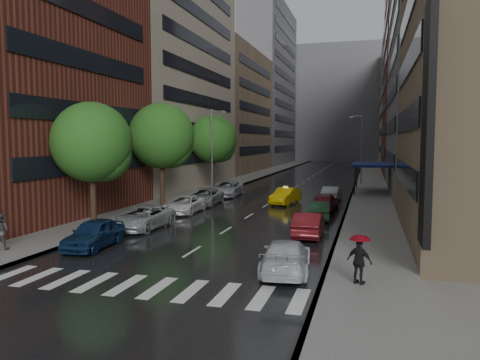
% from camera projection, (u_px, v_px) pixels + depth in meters
% --- Properties ---
extents(ground, '(220.00, 220.00, 0.00)m').
position_uv_depth(ground, '(159.00, 273.00, 20.60)').
color(ground, gray).
rests_on(ground, ground).
extents(road, '(14.00, 140.00, 0.01)m').
position_uv_depth(road, '(307.00, 180.00, 68.60)').
color(road, black).
rests_on(road, ground).
extents(sidewalk_left, '(4.00, 140.00, 0.15)m').
position_uv_depth(sidewalk_left, '(247.00, 178.00, 71.00)').
color(sidewalk_left, gray).
rests_on(sidewalk_left, ground).
extents(sidewalk_right, '(4.00, 140.00, 0.15)m').
position_uv_depth(sidewalk_right, '(370.00, 181.00, 66.19)').
color(sidewalk_right, gray).
rests_on(sidewalk_right, ground).
extents(crosswalk, '(13.15, 2.80, 0.01)m').
position_uv_depth(crosswalk, '(142.00, 286.00, 18.63)').
color(crosswalk, silver).
rests_on(crosswalk, ground).
extents(buildings_left, '(8.00, 108.00, 38.00)m').
position_uv_depth(buildings_left, '(227.00, 80.00, 79.68)').
color(buildings_left, maroon).
rests_on(buildings_left, ground).
extents(buildings_right, '(8.05, 109.10, 36.00)m').
position_uv_depth(buildings_right, '(414.00, 78.00, 69.75)').
color(buildings_right, '#937A5B').
rests_on(buildings_right, ground).
extents(building_far, '(40.00, 14.00, 32.00)m').
position_uv_depth(building_far, '(339.00, 104.00, 132.52)').
color(building_far, slate).
rests_on(building_far, ground).
extents(tree_near, '(5.21, 5.21, 8.31)m').
position_uv_depth(tree_near, '(92.00, 142.00, 30.37)').
color(tree_near, '#382619').
rests_on(tree_near, ground).
extents(tree_mid, '(5.68, 5.68, 9.05)m').
position_uv_depth(tree_mid, '(162.00, 136.00, 40.51)').
color(tree_mid, '#382619').
rests_on(tree_mid, ground).
extents(tree_far, '(5.47, 5.47, 8.72)m').
position_uv_depth(tree_far, '(213.00, 139.00, 53.77)').
color(tree_far, '#382619').
rests_on(tree_far, ground).
extents(taxi, '(2.43, 4.74, 1.49)m').
position_uv_depth(taxi, '(285.00, 196.00, 42.61)').
color(taxi, '#E5BB0C').
rests_on(taxi, ground).
extents(parked_cars_left, '(2.78, 29.56, 1.58)m').
position_uv_depth(parked_cars_left, '(187.00, 203.00, 37.93)').
color(parked_cars_left, '#0F254A').
rests_on(parked_cars_left, ground).
extents(parked_cars_right, '(2.55, 30.09, 1.55)m').
position_uv_depth(parked_cars_right, '(316.00, 214.00, 32.09)').
color(parked_cars_right, silver).
rests_on(parked_cars_right, ground).
extents(ped_black_umbrella, '(1.12, 1.01, 2.09)m').
position_uv_depth(ped_black_umbrella, '(0.00, 226.00, 24.20)').
color(ped_black_umbrella, '#47464B').
rests_on(ped_black_umbrella, sidewalk_left).
extents(ped_red_umbrella, '(1.15, 0.88, 2.01)m').
position_uv_depth(ped_red_umbrella, '(360.00, 255.00, 18.38)').
color(ped_red_umbrella, black).
rests_on(ped_red_umbrella, sidewalk_right).
extents(street_lamp_left, '(1.74, 0.22, 9.00)m').
position_uv_depth(street_lamp_left, '(213.00, 149.00, 51.05)').
color(street_lamp_left, gray).
rests_on(street_lamp_left, sidewalk_left).
extents(street_lamp_right, '(1.74, 0.22, 9.00)m').
position_uv_depth(street_lamp_right, '(361.00, 147.00, 61.33)').
color(street_lamp_right, gray).
rests_on(street_lamp_right, sidewalk_right).
extents(awning, '(4.00, 8.00, 3.12)m').
position_uv_depth(awning, '(371.00, 165.00, 51.54)').
color(awning, navy).
rests_on(awning, sidewalk_right).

